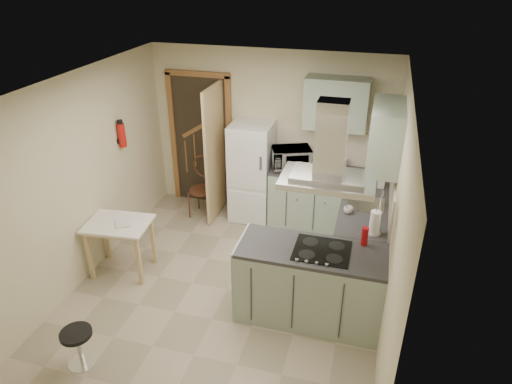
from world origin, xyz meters
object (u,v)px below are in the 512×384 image
(drop_leaf_table, at_px, (122,247))
(extractor_hood, at_px, (328,180))
(peninsula, at_px, (310,284))
(microwave, at_px, (291,158))
(stool, at_px, (79,347))
(bentwood_chair, at_px, (202,190))
(fridge, at_px, (252,172))

(drop_leaf_table, bearing_deg, extractor_hood, -9.68)
(peninsula, relative_size, microwave, 2.81)
(peninsula, relative_size, stool, 3.76)
(bentwood_chair, relative_size, microwave, 1.57)
(extractor_hood, distance_m, stool, 2.93)
(peninsula, relative_size, extractor_hood, 1.72)
(fridge, distance_m, peninsula, 2.35)
(bentwood_chair, distance_m, microwave, 1.48)
(drop_leaf_table, relative_size, bentwood_chair, 0.88)
(bentwood_chair, relative_size, stool, 2.10)
(fridge, height_order, peninsula, fridge)
(fridge, xyz_separation_m, stool, (-0.84, -3.26, -0.54))
(peninsula, distance_m, extractor_hood, 1.27)
(peninsula, bearing_deg, stool, -148.28)
(extractor_hood, relative_size, stool, 2.18)
(extractor_hood, relative_size, microwave, 1.63)
(bentwood_chair, height_order, stool, bentwood_chair)
(peninsula, xyz_separation_m, extractor_hood, (0.10, 0.00, 1.27))
(fridge, bearing_deg, drop_leaf_table, -123.79)
(fridge, relative_size, extractor_hood, 1.67)
(bentwood_chair, bearing_deg, microwave, 11.76)
(extractor_hood, xyz_separation_m, microwave, (-0.73, 1.94, -0.67))
(bentwood_chair, bearing_deg, fridge, 19.67)
(fridge, height_order, stool, fridge)
(peninsula, bearing_deg, bentwood_chair, 137.71)
(stool, bearing_deg, extractor_hood, 30.52)
(extractor_hood, bearing_deg, stool, -149.48)
(drop_leaf_table, height_order, stool, drop_leaf_table)
(peninsula, height_order, drop_leaf_table, peninsula)
(drop_leaf_table, relative_size, microwave, 1.39)
(extractor_hood, bearing_deg, bentwood_chair, 139.12)
(drop_leaf_table, bearing_deg, microwave, 39.03)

